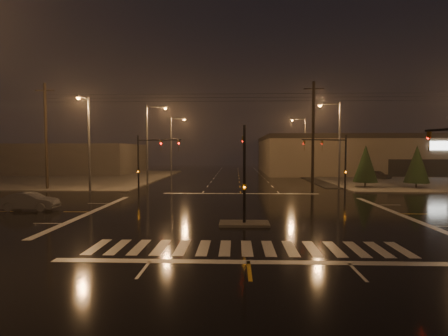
% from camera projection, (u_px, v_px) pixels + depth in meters
% --- Properties ---
extents(ground, '(140.00, 140.00, 0.00)m').
position_uv_depth(ground, '(243.00, 213.00, 25.05)').
color(ground, black).
rests_on(ground, ground).
extents(sidewalk_ne, '(36.00, 36.00, 0.12)m').
position_uv_depth(sidewalk_ne, '(433.00, 179.00, 53.98)').
color(sidewalk_ne, '#413F3A').
rests_on(sidewalk_ne, ground).
extents(sidewalk_nw, '(36.00, 36.00, 0.12)m').
position_uv_depth(sidewalk_nw, '(52.00, 178.00, 56.01)').
color(sidewalk_nw, '#413F3A').
rests_on(sidewalk_nw, ground).
extents(median_island, '(3.00, 1.60, 0.15)m').
position_uv_depth(median_island, '(244.00, 224.00, 21.06)').
color(median_island, '#413F3A').
rests_on(median_island, ground).
extents(crosswalk, '(15.00, 2.60, 0.01)m').
position_uv_depth(crosswalk, '(247.00, 248.00, 16.07)').
color(crosswalk, beige).
rests_on(crosswalk, ground).
extents(stop_bar_near, '(16.00, 0.50, 0.01)m').
position_uv_depth(stop_bar_near, '(248.00, 262.00, 14.07)').
color(stop_bar_near, beige).
rests_on(stop_bar_near, ground).
extents(stop_bar_far, '(16.00, 0.50, 0.01)m').
position_uv_depth(stop_bar_far, '(241.00, 194.00, 36.03)').
color(stop_bar_far, beige).
rests_on(stop_bar_far, ground).
extents(retail_building, '(60.20, 28.30, 7.20)m').
position_uv_depth(retail_building, '(414.00, 153.00, 69.57)').
color(retail_building, '#746B53').
rests_on(retail_building, ground).
extents(commercial_block, '(30.00, 18.00, 5.60)m').
position_uv_depth(commercial_block, '(59.00, 159.00, 68.01)').
color(commercial_block, '#3B3733').
rests_on(commercial_block, ground).
extents(signal_mast_median, '(0.25, 4.59, 6.00)m').
position_uv_depth(signal_mast_median, '(244.00, 162.00, 21.79)').
color(signal_mast_median, black).
rests_on(signal_mast_median, ground).
extents(signal_mast_ne, '(4.84, 1.86, 6.00)m').
position_uv_depth(signal_mast_ne, '(337.00, 157.00, 34.65)').
color(signal_mast_ne, black).
rests_on(signal_mast_ne, ground).
extents(signal_mast_nw, '(4.84, 1.86, 6.00)m').
position_uv_depth(signal_mast_nw, '(147.00, 157.00, 35.29)').
color(signal_mast_nw, black).
rests_on(signal_mast_nw, ground).
extents(streetlight_1, '(2.77, 0.32, 10.00)m').
position_uv_depth(streetlight_1, '(150.00, 139.00, 43.09)').
color(streetlight_1, '#38383A').
rests_on(streetlight_1, ground).
extents(streetlight_2, '(2.77, 0.32, 10.00)m').
position_uv_depth(streetlight_2, '(173.00, 142.00, 59.06)').
color(streetlight_2, '#38383A').
rests_on(streetlight_2, ground).
extents(streetlight_3, '(2.77, 0.32, 10.00)m').
position_uv_depth(streetlight_3, '(337.00, 139.00, 40.34)').
color(streetlight_3, '#38383A').
rests_on(streetlight_3, ground).
extents(streetlight_4, '(2.77, 0.32, 10.00)m').
position_uv_depth(streetlight_4, '(303.00, 142.00, 60.30)').
color(streetlight_4, '#38383A').
rests_on(streetlight_4, ground).
extents(streetlight_5, '(0.32, 2.77, 10.00)m').
position_uv_depth(streetlight_5, '(88.00, 138.00, 36.45)').
color(streetlight_5, '#38383A').
rests_on(streetlight_5, ground).
extents(utility_pole_0, '(2.20, 0.32, 12.00)m').
position_uv_depth(utility_pole_0, '(46.00, 136.00, 39.45)').
color(utility_pole_0, black).
rests_on(utility_pole_0, ground).
extents(utility_pole_1, '(2.20, 0.32, 12.00)m').
position_uv_depth(utility_pole_1, '(313.00, 135.00, 38.44)').
color(utility_pole_1, black).
rests_on(utility_pole_1, ground).
extents(conifer_0, '(2.82, 2.82, 5.11)m').
position_uv_depth(conifer_0, '(366.00, 163.00, 41.44)').
color(conifer_0, black).
rests_on(conifer_0, ground).
extents(conifer_1, '(2.79, 2.79, 5.06)m').
position_uv_depth(conifer_1, '(417.00, 164.00, 40.54)').
color(conifer_1, black).
rests_on(conifer_1, ground).
extents(car_parked, '(3.76, 4.11, 1.36)m').
position_uv_depth(car_parked, '(378.00, 175.00, 53.74)').
color(car_parked, black).
rests_on(car_parked, ground).
extents(car_crossing, '(4.15, 1.59, 1.35)m').
position_uv_depth(car_crossing, '(30.00, 201.00, 26.13)').
color(car_crossing, '#53565B').
rests_on(car_crossing, ground).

